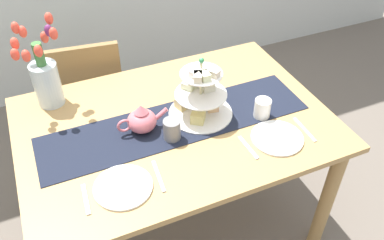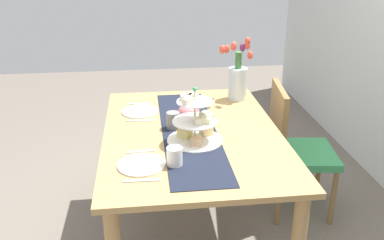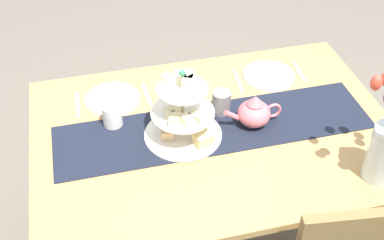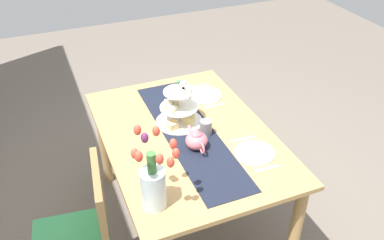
% 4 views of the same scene
% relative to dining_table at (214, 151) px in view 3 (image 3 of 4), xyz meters
% --- Properties ---
extents(dining_table, '(1.42, 0.99, 0.78)m').
position_rel_dining_table_xyz_m(dining_table, '(0.00, 0.00, 0.00)').
color(dining_table, tan).
rests_on(dining_table, ground_plane).
extents(table_runner, '(1.25, 0.31, 0.00)m').
position_rel_dining_table_xyz_m(table_runner, '(0.00, -0.02, 0.12)').
color(table_runner, black).
rests_on(table_runner, dining_table).
extents(tiered_cake_stand, '(0.30, 0.30, 0.30)m').
position_rel_dining_table_xyz_m(tiered_cake_stand, '(0.12, 0.00, 0.22)').
color(tiered_cake_stand, beige).
rests_on(tiered_cake_stand, table_runner).
extents(teapot, '(0.24, 0.13, 0.14)m').
position_rel_dining_table_xyz_m(teapot, '(-0.16, 0.00, 0.17)').
color(teapot, '#D66B75').
rests_on(teapot, table_runner).
extents(dinner_plate_left, '(0.23, 0.23, 0.01)m').
position_rel_dining_table_xyz_m(dinner_plate_left, '(-0.33, -0.29, 0.12)').
color(dinner_plate_left, white).
rests_on(dinner_plate_left, dining_table).
extents(fork_left, '(0.03, 0.15, 0.01)m').
position_rel_dining_table_xyz_m(fork_left, '(-0.47, -0.29, 0.12)').
color(fork_left, silver).
rests_on(fork_left, dining_table).
extents(knife_left, '(0.03, 0.17, 0.01)m').
position_rel_dining_table_xyz_m(knife_left, '(-0.18, -0.29, 0.12)').
color(knife_left, silver).
rests_on(knife_left, dining_table).
extents(dinner_plate_right, '(0.23, 0.23, 0.01)m').
position_rel_dining_table_xyz_m(dinner_plate_right, '(0.37, -0.29, 0.12)').
color(dinner_plate_right, white).
rests_on(dinner_plate_right, dining_table).
extents(fork_right, '(0.02, 0.15, 0.01)m').
position_rel_dining_table_xyz_m(fork_right, '(0.22, -0.29, 0.12)').
color(fork_right, silver).
rests_on(fork_right, dining_table).
extents(knife_right, '(0.02, 0.17, 0.01)m').
position_rel_dining_table_xyz_m(knife_right, '(0.51, -0.29, 0.12)').
color(knife_right, silver).
rests_on(knife_right, dining_table).
extents(mug_grey, '(0.08, 0.08, 0.09)m').
position_rel_dining_table_xyz_m(mug_grey, '(-0.05, -0.10, 0.17)').
color(mug_grey, slate).
rests_on(mug_grey, table_runner).
extents(mug_white_text, '(0.08, 0.08, 0.09)m').
position_rel_dining_table_xyz_m(mug_white_text, '(0.38, -0.13, 0.16)').
color(mug_white_text, white).
rests_on(mug_white_text, dining_table).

